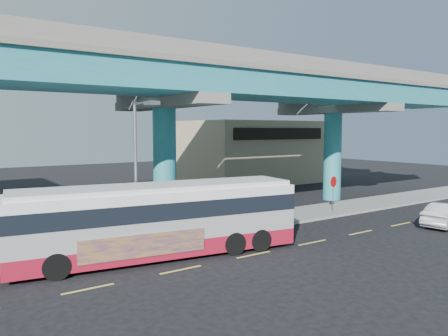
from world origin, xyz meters
TOP-DOWN VIEW (x-y plane):
  - ground at (0.00, 0.00)m, footprint 120.00×120.00m
  - sidewalk at (0.00, 5.50)m, footprint 70.00×4.00m
  - lane_markings at (-0.00, -0.30)m, footprint 58.00×0.12m
  - viaduct at (-0.00, 9.11)m, footprint 52.00×12.40m
  - building_beige at (18.00, 22.98)m, footprint 14.00×10.23m
  - transit_bus at (-3.89, 1.97)m, footprint 13.71×4.85m
  - sedan at (13.78, -2.34)m, footprint 2.73×4.92m
  - street_lamp at (-4.15, 3.45)m, footprint 0.50×2.41m
  - stop_sign at (10.68, 4.18)m, footprint 0.78×0.16m

SIDE VIEW (x-z plane):
  - ground at x=0.00m, z-range 0.00..0.00m
  - lane_markings at x=0.00m, z-range 0.00..0.01m
  - sidewalk at x=0.00m, z-range 0.00..0.15m
  - sedan at x=13.78m, z-range 0.00..1.49m
  - transit_bus at x=-3.89m, z-range 0.17..3.62m
  - stop_sign at x=10.68m, z-range 0.73..3.35m
  - building_beige at x=18.00m, z-range 0.01..7.01m
  - street_lamp at x=-4.15m, z-range 1.28..8.60m
  - viaduct at x=0.00m, z-range 3.29..14.99m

